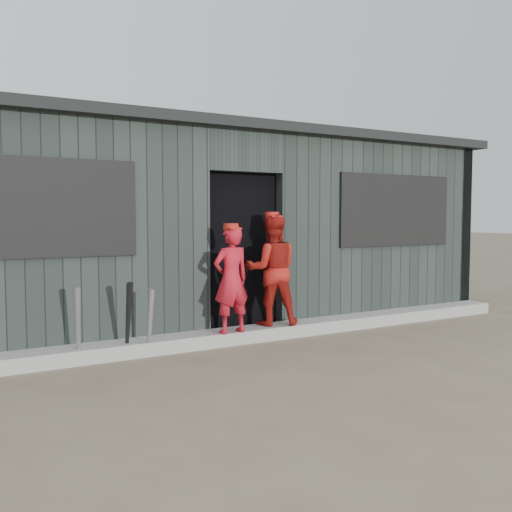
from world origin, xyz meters
TOP-DOWN VIEW (x-y plane):
  - ground at (0.00, 0.00)m, footprint 80.00×80.00m
  - curb at (0.00, 1.82)m, footprint 8.00×0.36m
  - bat_left at (-2.10, 1.68)m, footprint 0.11×0.25m
  - bat_mid at (-1.38, 1.63)m, footprint 0.09×0.18m
  - bat_right at (-1.60, 1.65)m, footprint 0.12×0.37m
  - player_red_left at (-0.40, 1.67)m, footprint 0.46×0.32m
  - player_red_right at (0.26, 1.87)m, footprint 0.80×0.72m
  - player_grey_back at (0.37, 2.44)m, footprint 0.76×0.61m
  - dugout at (-0.00, 3.50)m, footprint 8.30×3.30m

SIDE VIEW (x-z plane):
  - ground at x=0.00m, z-range 0.00..0.00m
  - curb at x=0.00m, z-range 0.00..0.15m
  - bat_mid at x=-1.38m, z-range 0.00..0.72m
  - bat_left at x=-2.10m, z-range 0.00..0.80m
  - bat_right at x=-1.60m, z-range 0.00..0.81m
  - player_grey_back at x=0.37m, z-range 0.00..1.36m
  - player_red_left at x=-0.40m, z-range 0.15..1.36m
  - player_red_right at x=0.26m, z-range 0.15..1.49m
  - dugout at x=0.00m, z-range -0.02..2.60m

